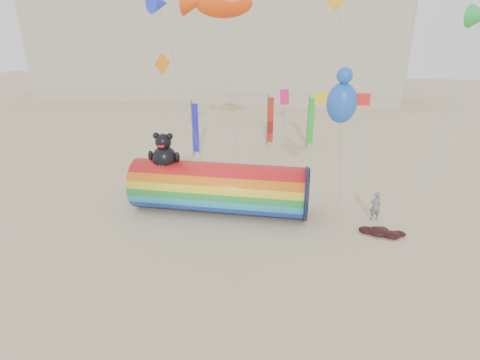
% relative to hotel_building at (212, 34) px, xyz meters
% --- Properties ---
extents(ground, '(160.00, 160.00, 0.00)m').
position_rel_hotel_building_xyz_m(ground, '(12.00, -45.95, -10.31)').
color(ground, '#CCB58C').
rests_on(ground, ground).
extents(hotel_building, '(60.40, 15.40, 20.60)m').
position_rel_hotel_building_xyz_m(hotel_building, '(0.00, 0.00, 0.00)').
color(hotel_building, '#B7AD99').
rests_on(hotel_building, ground).
extents(windsock_assembly, '(11.17, 3.40, 5.15)m').
position_rel_hotel_building_xyz_m(windsock_assembly, '(11.09, -44.09, -8.60)').
color(windsock_assembly, red).
rests_on(windsock_assembly, ground).
extents(kite_handler, '(0.79, 0.63, 1.87)m').
position_rel_hotel_building_xyz_m(kite_handler, '(20.80, -43.65, -9.38)').
color(kite_handler, slate).
rests_on(kite_handler, ground).
extents(fabric_bundle, '(2.62, 1.35, 0.41)m').
position_rel_hotel_building_xyz_m(fabric_bundle, '(20.95, -45.51, -10.14)').
color(fabric_bundle, '#36090B').
rests_on(fabric_bundle, ground).
extents(festival_banners, '(11.03, 4.79, 5.20)m').
position_rel_hotel_building_xyz_m(festival_banners, '(11.96, -30.17, -7.67)').
color(festival_banners, '#59595E').
rests_on(festival_banners, ground).
extents(flying_kites, '(22.09, 9.90, 7.62)m').
position_rel_hotel_building_xyz_m(flying_kites, '(12.41, -38.63, 1.31)').
color(flying_kites, blue).
rests_on(flying_kites, ground).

